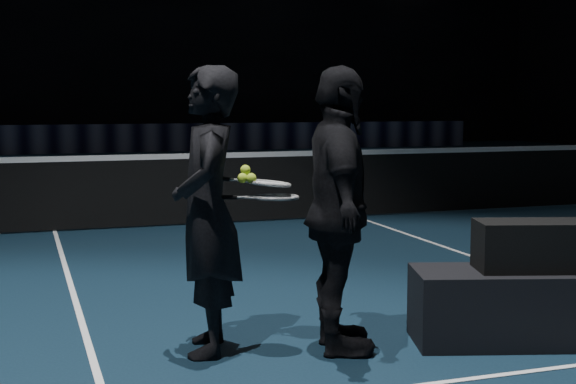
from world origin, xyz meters
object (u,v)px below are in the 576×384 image
at_px(player_bench, 537,306).
at_px(tennis_balls, 246,176).
at_px(racket_bag, 539,246).
at_px(player_b, 339,211).
at_px(racket_upper, 269,183).
at_px(racket_lower, 277,197).
at_px(player_a, 207,211).

height_order(player_bench, tennis_balls, tennis_balls).
height_order(player_bench, racket_bag, racket_bag).
relative_size(racket_bag, player_b, 0.45).
xyz_separation_m(player_b, racket_upper, (-0.42, 0.18, 0.18)).
bearing_deg(racket_lower, player_a, 180.00).
relative_size(player_b, racket_lower, 2.74).
xyz_separation_m(player_bench, player_a, (-2.17, 0.51, 0.68)).
bearing_deg(racket_bag, tennis_balls, -176.19).
xyz_separation_m(player_bench, player_b, (-1.36, 0.25, 0.68)).
xyz_separation_m(racket_lower, tennis_balls, (-0.18, 0.07, 0.14)).
height_order(racket_lower, racket_upper, racket_upper).
distance_m(racket_lower, racket_upper, 0.11).
bearing_deg(tennis_balls, player_a, 163.05).
bearing_deg(player_b, tennis_balls, 85.88).
xyz_separation_m(player_a, tennis_balls, (0.24, -0.07, 0.23)).
height_order(racket_bag, racket_upper, racket_upper).
height_order(racket_bag, racket_lower, racket_lower).
bearing_deg(racket_bag, player_bench, 0.00).
distance_m(player_b, racket_upper, 0.49).
distance_m(player_a, racket_lower, 0.46).
relative_size(player_b, tennis_balls, 15.55).
bearing_deg(player_b, racket_lower, 86.36).
xyz_separation_m(racket_bag, tennis_balls, (-1.92, 0.44, 0.49)).
bearing_deg(racket_lower, tennis_balls, 178.53).
bearing_deg(player_bench, racket_upper, -176.86).
distance_m(racket_bag, racket_upper, 1.88).
bearing_deg(player_b, player_a, 86.36).
bearing_deg(racket_bag, racket_lower, -175.45).
xyz_separation_m(racket_bag, player_a, (-2.17, 0.51, 0.26)).
bearing_deg(player_b, player_bench, -85.90).
distance_m(player_bench, racket_bag, 0.42).
bearing_deg(player_a, racket_lower, 84.78).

